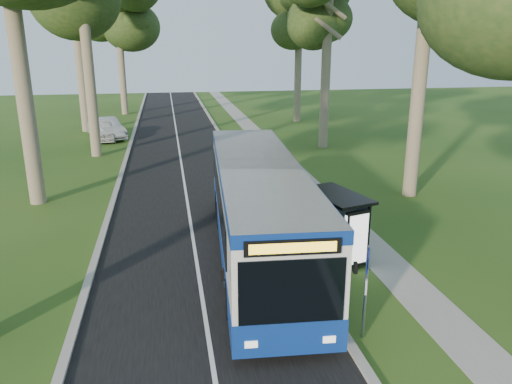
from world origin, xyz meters
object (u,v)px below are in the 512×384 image
bus (258,209)px  car_silver (106,128)px  bus_shelter (343,216)px  car_white (103,130)px  bus_stop_sign (366,281)px  litter_bin (283,191)px

bus → car_silver: 25.33m
bus_shelter → car_white: (-10.67, 24.44, -0.85)m
car_white → car_silver: car_silver is taller
bus_shelter → car_white: bus_shelter is taller
car_white → car_silver: size_ratio=0.93×
car_silver → bus: bearing=-96.3°
bus_shelter → car_silver: (-10.48, 24.90, -0.82)m
bus_stop_sign → car_silver: bearing=130.8°
bus_stop_sign → bus_shelter: size_ratio=0.85×
bus_stop_sign → car_white: size_ratio=0.56×
bus → bus_stop_sign: 5.73m
bus_stop_sign → litter_bin: 11.85m
litter_bin → bus_stop_sign: bearing=-93.0°
bus → bus_shelter: 2.93m
bus_stop_sign → litter_bin: bus_stop_sign is taller
car_white → bus: bearing=-76.5°
bus_stop_sign → car_silver: (-9.43, 29.57, -0.79)m
bus → car_white: bus is taller
bus → car_silver: size_ratio=2.68×
bus_shelter → litter_bin: (-0.43, 7.11, -1.17)m
car_silver → litter_bin: bearing=-84.5°
bus_stop_sign → car_silver: bus_stop_sign is taller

